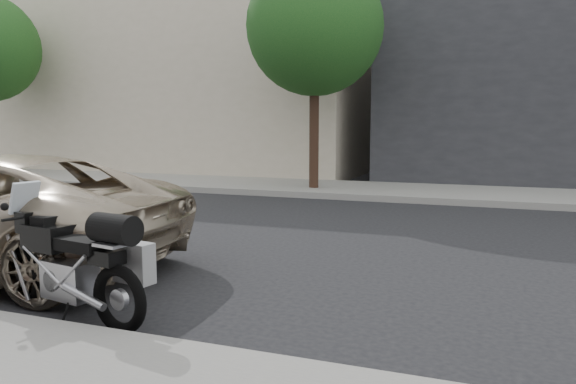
% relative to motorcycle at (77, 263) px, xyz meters
% --- Properties ---
extents(ground, '(120.00, 120.00, 0.00)m').
position_rel_motorcycle_xyz_m(ground, '(-1.06, -3.63, -0.54)').
color(ground, black).
rests_on(ground, ground).
extents(far_sidewalk, '(44.00, 3.00, 0.15)m').
position_rel_motorcycle_xyz_m(far_sidewalk, '(-1.06, -10.13, -0.46)').
color(far_sidewalk, gray).
rests_on(far_sidewalk, ground).
extents(far_building_cream, '(14.00, 11.00, 8.00)m').
position_rel_motorcycle_xyz_m(far_building_cream, '(7.94, -17.13, 3.46)').
color(far_building_cream, '#C2B49B').
rests_on(far_building_cream, ground).
extents(street_tree_mid, '(3.40, 3.40, 5.70)m').
position_rel_motorcycle_xyz_m(street_tree_mid, '(0.94, -9.63, 3.60)').
color(street_tree_mid, '#362218').
rests_on(street_tree_mid, far_sidewalk).
extents(motorcycle, '(1.95, 0.69, 1.24)m').
position_rel_motorcycle_xyz_m(motorcycle, '(0.00, 0.00, 0.00)').
color(motorcycle, black).
rests_on(motorcycle, ground).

